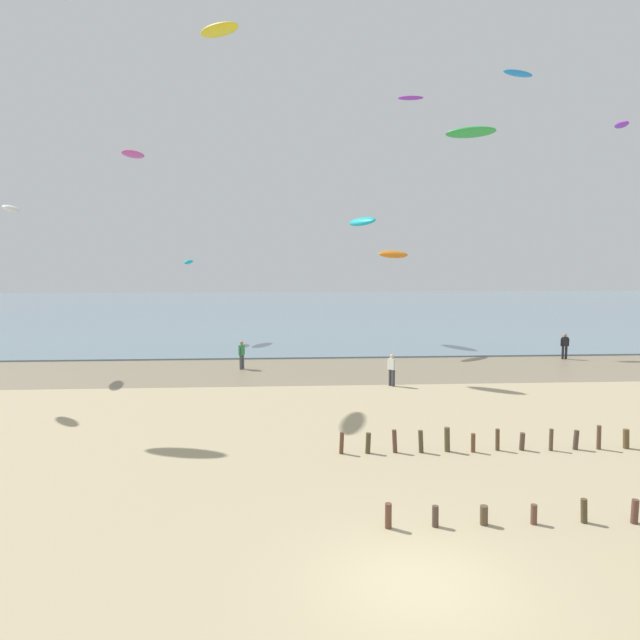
% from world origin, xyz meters
% --- Properties ---
extents(ground_plane, '(160.00, 160.00, 0.00)m').
position_xyz_m(ground_plane, '(0.00, 0.00, 0.00)').
color(ground_plane, tan).
extents(wet_sand_strip, '(120.00, 8.16, 0.01)m').
position_xyz_m(wet_sand_strip, '(0.00, 23.07, 0.00)').
color(wet_sand_strip, '#84755B').
rests_on(wet_sand_strip, ground).
extents(sea, '(160.00, 70.00, 0.10)m').
position_xyz_m(sea, '(0.00, 62.15, 0.05)').
color(sea, slate).
rests_on(sea, ground).
extents(groyne_mid, '(14.88, 0.34, 0.88)m').
position_xyz_m(groyne_mid, '(6.77, 8.20, 0.38)').
color(groyne_mid, brown).
rests_on(groyne_mid, ground).
extents(person_left_flank, '(0.41, 0.45, 1.71)m').
position_xyz_m(person_left_flank, '(2.89, 18.69, 0.92)').
color(person_left_flank, '#383842').
rests_on(person_left_flank, ground).
extents(person_far_down_beach, '(0.37, 0.51, 1.71)m').
position_xyz_m(person_far_down_beach, '(-5.34, 23.81, 0.92)').
color(person_far_down_beach, '#4C4C56').
rests_on(person_far_down_beach, ground).
extents(person_trailing_behind, '(0.57, 0.25, 1.71)m').
position_xyz_m(person_trailing_behind, '(15.82, 26.02, 0.92)').
color(person_trailing_behind, '#232328').
rests_on(person_trailing_behind, ground).
extents(kite_aloft_0, '(2.87, 2.47, 0.76)m').
position_xyz_m(kite_aloft_0, '(4.87, 29.28, 6.93)').
color(kite_aloft_0, orange).
extents(kite_aloft_2, '(2.83, 2.14, 0.71)m').
position_xyz_m(kite_aloft_2, '(7.26, 20.31, 13.41)').
color(kite_aloft_2, green).
extents(kite_aloft_3, '(1.94, 0.83, 0.31)m').
position_xyz_m(kite_aloft_3, '(6.65, 32.86, 18.40)').
color(kite_aloft_3, purple).
extents(kite_aloft_4, '(1.30, 2.57, 0.58)m').
position_xyz_m(kite_aloft_4, '(-18.45, 23.90, 9.52)').
color(kite_aloft_4, white).
extents(kite_aloft_5, '(3.05, 2.64, 0.84)m').
position_xyz_m(kite_aloft_5, '(-6.61, 26.39, 20.54)').
color(kite_aloft_5, yellow).
extents(kite_aloft_6, '(2.86, 1.90, 0.54)m').
position_xyz_m(kite_aloft_6, '(14.35, 32.02, 20.03)').
color(kite_aloft_6, '#2384D1').
extents(kite_aloft_7, '(0.82, 1.88, 0.49)m').
position_xyz_m(kite_aloft_7, '(-10.18, 35.12, 6.34)').
color(kite_aloft_7, '#19B2B7').
extents(kite_aloft_8, '(0.97, 2.26, 0.60)m').
position_xyz_m(kite_aloft_8, '(25.63, 37.69, 17.76)').
color(kite_aloft_8, purple).
extents(kite_aloft_9, '(2.04, 2.99, 0.74)m').
position_xyz_m(kite_aloft_9, '(-15.17, 39.32, 15.20)').
color(kite_aloft_9, '#E54C99').
extents(kite_aloft_12, '(2.61, 3.71, 1.00)m').
position_xyz_m(kite_aloft_12, '(3.37, 34.65, 9.48)').
color(kite_aloft_12, '#19B2B7').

